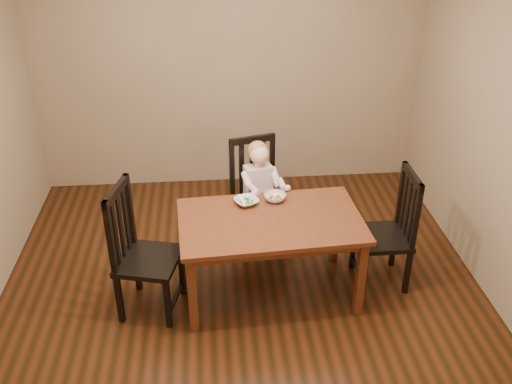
{
  "coord_description": "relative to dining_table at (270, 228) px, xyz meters",
  "views": [
    {
      "loc": [
        -0.22,
        -3.73,
        3.06
      ],
      "look_at": [
        0.13,
        0.25,
        0.81
      ],
      "focal_mm": 40.0,
      "sensor_mm": 36.0,
      "label": 1
    }
  ],
  "objects": [
    {
      "name": "room",
      "position": [
        -0.22,
        0.01,
        0.72
      ],
      "size": [
        4.01,
        4.01,
        2.71
      ],
      "color": "#421E0E",
      "rests_on": "ground"
    },
    {
      "name": "fork",
      "position": [
        -0.21,
        0.22,
        0.13
      ],
      "size": [
        0.06,
        0.12,
        0.05
      ],
      "rotation": [
        0.0,
        0.0,
        0.42
      ],
      "color": "silver",
      "rests_on": "bowl_peas"
    },
    {
      "name": "toddler",
      "position": [
        -0.03,
        0.69,
        0.01
      ],
      "size": [
        0.41,
        0.46,
        0.55
      ],
      "primitive_type": null,
      "rotation": [
        0.0,
        0.0,
        3.39
      ],
      "color": "white",
      "rests_on": "chair_child"
    },
    {
      "name": "chair_right",
      "position": [
        0.99,
        0.08,
        -0.14
      ],
      "size": [
        0.42,
        0.44,
        1.02
      ],
      "rotation": [
        0.0,
        0.0,
        1.57
      ],
      "color": "black",
      "rests_on": "room"
    },
    {
      "name": "bowl_peas",
      "position": [
        -0.17,
        0.25,
        0.11
      ],
      "size": [
        0.25,
        0.25,
        0.05
      ],
      "primitive_type": "imported",
      "rotation": [
        0.0,
        0.0,
        0.42
      ],
      "color": "silver",
      "rests_on": "dining_table"
    },
    {
      "name": "bowl_veg",
      "position": [
        0.07,
        0.28,
        0.11
      ],
      "size": [
        0.23,
        0.23,
        0.06
      ],
      "primitive_type": "imported",
      "rotation": [
        0.0,
        0.0,
        -0.36
      ],
      "color": "silver",
      "rests_on": "dining_table"
    },
    {
      "name": "dining_table",
      "position": [
        0.0,
        0.0,
        0.0
      ],
      "size": [
        1.47,
        0.94,
        0.71
      ],
      "rotation": [
        0.0,
        0.0,
        0.06
      ],
      "color": "#462110",
      "rests_on": "room"
    },
    {
      "name": "chair_child",
      "position": [
        -0.04,
        0.74,
        -0.13
      ],
      "size": [
        0.53,
        0.52,
        1.03
      ],
      "rotation": [
        0.0,
        0.0,
        3.39
      ],
      "color": "black",
      "rests_on": "room"
    },
    {
      "name": "chair_left",
      "position": [
        -1.0,
        -0.1,
        -0.11
      ],
      "size": [
        0.54,
        0.56,
        1.08
      ],
      "rotation": [
        0.0,
        0.0,
        -1.82
      ],
      "color": "black",
      "rests_on": "room"
    }
  ]
}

